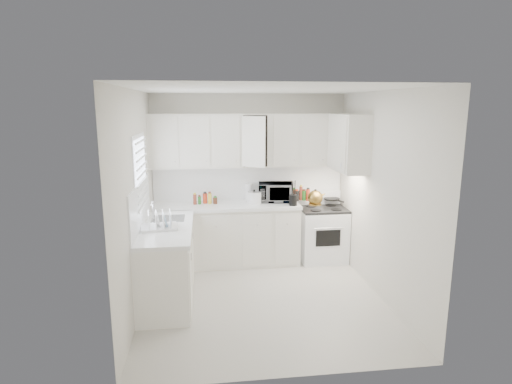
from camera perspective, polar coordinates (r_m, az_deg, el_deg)
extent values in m
plane|color=beige|center=(5.53, 0.93, -14.29)|extent=(3.20, 3.20, 0.00)
plane|color=white|center=(4.98, 1.03, 13.76)|extent=(3.20, 3.20, 0.00)
plane|color=silver|center=(6.65, -0.97, 1.97)|extent=(3.00, 0.00, 3.00)
plane|color=silver|center=(3.57, 4.63, -6.58)|extent=(3.00, 0.00, 3.00)
plane|color=silver|center=(5.11, -15.93, -1.44)|extent=(0.00, 3.20, 3.20)
plane|color=silver|center=(5.51, 16.63, -0.55)|extent=(0.00, 3.20, 3.20)
cube|color=silver|center=(6.39, -4.13, -1.89)|extent=(2.24, 0.64, 0.05)
cube|color=silver|center=(5.35, -12.10, -4.80)|extent=(0.64, 1.62, 0.05)
cube|color=white|center=(6.66, -0.95, 1.32)|extent=(2.98, 0.02, 0.55)
cube|color=white|center=(5.32, -15.46, -1.74)|extent=(0.02, 1.60, 0.55)
imported|color=gray|center=(6.54, 2.66, 0.25)|extent=(0.56, 0.35, 0.35)
cylinder|color=white|center=(6.61, -0.99, 0.01)|extent=(0.12, 0.12, 0.27)
cylinder|color=brown|center=(6.49, -8.26, -0.95)|extent=(0.06, 0.06, 0.13)
cylinder|color=#276822|center=(6.41, -7.60, -1.11)|extent=(0.06, 0.06, 0.13)
cylinder|color=red|center=(6.49, -6.94, -0.92)|extent=(0.06, 0.06, 0.13)
cylinder|color=yellow|center=(6.41, -6.26, -1.08)|extent=(0.06, 0.06, 0.13)
cylinder|color=#4F2716|center=(6.50, -5.61, -0.89)|extent=(0.06, 0.06, 0.13)
cylinder|color=red|center=(6.65, 4.15, -0.30)|extent=(0.06, 0.06, 0.19)
cylinder|color=yellow|center=(6.60, 4.72, -0.39)|extent=(0.06, 0.06, 0.19)
cylinder|color=#4F2716|center=(6.67, 5.07, -0.28)|extent=(0.06, 0.06, 0.19)
cylinder|color=black|center=(6.63, 5.65, -0.37)|extent=(0.06, 0.06, 0.19)
cylinder|color=brown|center=(6.70, 5.99, -0.25)|extent=(0.06, 0.06, 0.19)
cylinder|color=#276822|center=(6.65, 6.57, -0.34)|extent=(0.06, 0.06, 0.19)
cylinder|color=red|center=(6.72, 6.91, -0.23)|extent=(0.06, 0.06, 0.19)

